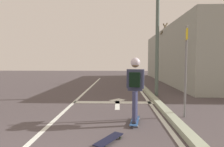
{
  "coord_description": "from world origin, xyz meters",
  "views": [
    {
      "loc": [
        1.53,
        -1.65,
        1.58
      ],
      "look_at": [
        1.28,
        5.86,
        1.1
      ],
      "focal_mm": 30.5,
      "sensor_mm": 36.0,
      "label": 1
    }
  ],
  "objects": [
    {
      "name": "skater",
      "position": [
        1.95,
        3.12,
        1.08
      ],
      "size": [
        0.44,
        0.61,
        1.6
      ],
      "color": "#36395D",
      "rests_on": "skateboard"
    },
    {
      "name": "street_sign_post",
      "position": [
        3.42,
        3.74,
        1.66
      ],
      "size": [
        0.15,
        0.44,
        2.57
      ],
      "color": "slate",
      "rests_on": "ground"
    },
    {
      "name": "roadside_tree",
      "position": [
        5.18,
        12.93,
        2.06
      ],
      "size": [
        1.02,
        0.93,
        4.56
      ],
      "color": "brown",
      "rests_on": "ground"
    },
    {
      "name": "spare_skateboard",
      "position": [
        1.35,
        1.96,
        0.07
      ],
      "size": [
        0.58,
        0.78,
        0.08
      ],
      "color": "black",
      "rests_on": "ground"
    },
    {
      "name": "lane_line_curbside",
      "position": [
        2.72,
        6.0,
        0.0
      ],
      "size": [
        0.12,
        20.0,
        0.01
      ],
      "primitive_type": "cube",
      "color": "silver",
      "rests_on": "ground"
    },
    {
      "name": "stop_bar",
      "position": [
        1.34,
        5.59,
        0.0
      ],
      "size": [
        3.06,
        0.4,
        0.01
      ],
      "primitive_type": "cube",
      "color": "silver",
      "rests_on": "ground"
    },
    {
      "name": "lane_arrow_head",
      "position": [
        1.5,
        6.01,
        0.0
      ],
      "size": [
        0.71,
        0.71,
        0.01
      ],
      "primitive_type": "cube",
      "rotation": [
        0.0,
        0.0,
        0.79
      ],
      "color": "silver",
      "rests_on": "ground"
    },
    {
      "name": "lane_arrow_stem",
      "position": [
        1.5,
        5.16,
        0.0
      ],
      "size": [
        0.16,
        1.4,
        0.01
      ],
      "primitive_type": "cube",
      "color": "silver",
      "rests_on": "ground"
    },
    {
      "name": "lane_line_center",
      "position": [
        -0.18,
        6.0,
        0.0
      ],
      "size": [
        0.12,
        20.0,
        0.01
      ],
      "primitive_type": "cube",
      "color": "silver",
      "rests_on": "ground"
    },
    {
      "name": "curb_strip",
      "position": [
        2.97,
        6.0,
        0.07
      ],
      "size": [
        0.24,
        24.0,
        0.14
      ],
      "primitive_type": "cube",
      "color": "#9AA48B",
      "rests_on": "ground"
    },
    {
      "name": "skateboard",
      "position": [
        1.96,
        3.14,
        0.06
      ],
      "size": [
        0.33,
        0.85,
        0.08
      ],
      "color": "#294D84",
      "rests_on": "ground"
    },
    {
      "name": "traffic_signal_mast",
      "position": [
        1.97,
        7.09,
        4.08
      ],
      "size": [
        5.1,
        0.34,
        5.7
      ],
      "color": "#516359",
      "rests_on": "ground"
    }
  ]
}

